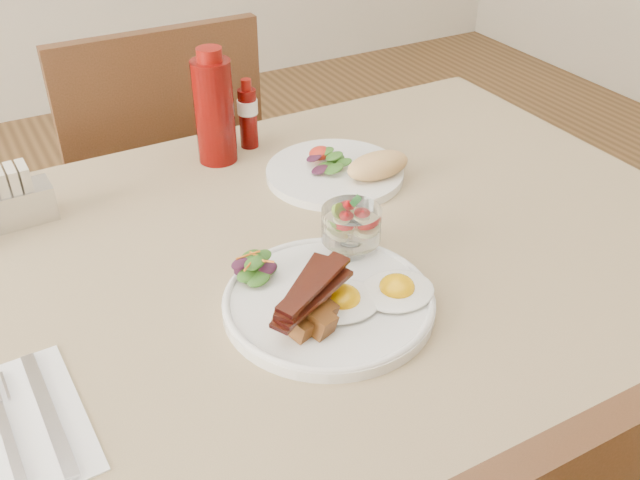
{
  "coord_description": "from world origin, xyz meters",
  "views": [
    {
      "loc": [
        -0.37,
        -0.77,
        1.35
      ],
      "look_at": [
        0.02,
        -0.08,
        0.82
      ],
      "focal_mm": 40.0,
      "sensor_mm": 36.0,
      "label": 1
    }
  ],
  "objects_px": {
    "main_plate": "(329,303)",
    "sugar_caddy": "(16,199)",
    "second_plate": "(345,170)",
    "table": "(286,301)",
    "chair_far": "(160,190)",
    "fruit_cup": "(351,225)",
    "ketchup_bottle": "(214,110)",
    "hot_sauce_bottle": "(248,115)"
  },
  "relations": [
    {
      "from": "ketchup_bottle",
      "to": "sugar_caddy",
      "type": "relative_size",
      "value": 1.98
    },
    {
      "from": "fruit_cup",
      "to": "ketchup_bottle",
      "type": "xyz_separation_m",
      "value": [
        -0.05,
        0.39,
        0.03
      ]
    },
    {
      "from": "table",
      "to": "second_plate",
      "type": "xyz_separation_m",
      "value": [
        0.19,
        0.15,
        0.1
      ]
    },
    {
      "from": "chair_far",
      "to": "ketchup_bottle",
      "type": "distance_m",
      "value": 0.47
    },
    {
      "from": "main_plate",
      "to": "ketchup_bottle",
      "type": "relative_size",
      "value": 1.35
    },
    {
      "from": "hot_sauce_bottle",
      "to": "ketchup_bottle",
      "type": "bearing_deg",
      "value": -162.91
    },
    {
      "from": "second_plate",
      "to": "sugar_caddy",
      "type": "height_order",
      "value": "sugar_caddy"
    },
    {
      "from": "table",
      "to": "chair_far",
      "type": "height_order",
      "value": "chair_far"
    },
    {
      "from": "main_plate",
      "to": "second_plate",
      "type": "bearing_deg",
      "value": 56.12
    },
    {
      "from": "fruit_cup",
      "to": "sugar_caddy",
      "type": "bearing_deg",
      "value": 139.07
    },
    {
      "from": "second_plate",
      "to": "sugar_caddy",
      "type": "xyz_separation_m",
      "value": [
        -0.52,
        0.13,
        0.02
      ]
    },
    {
      "from": "ketchup_bottle",
      "to": "hot_sauce_bottle",
      "type": "distance_m",
      "value": 0.08
    },
    {
      "from": "sugar_caddy",
      "to": "main_plate",
      "type": "bearing_deg",
      "value": -54.67
    },
    {
      "from": "fruit_cup",
      "to": "sugar_caddy",
      "type": "relative_size",
      "value": 0.82
    },
    {
      "from": "chair_far",
      "to": "hot_sauce_bottle",
      "type": "relative_size",
      "value": 7.09
    },
    {
      "from": "second_plate",
      "to": "main_plate",
      "type": "bearing_deg",
      "value": -123.88
    },
    {
      "from": "main_plate",
      "to": "chair_far",
      "type": "bearing_deg",
      "value": 89.72
    },
    {
      "from": "chair_far",
      "to": "hot_sauce_bottle",
      "type": "bearing_deg",
      "value": -72.49
    },
    {
      "from": "table",
      "to": "main_plate",
      "type": "distance_m",
      "value": 0.17
    },
    {
      "from": "table",
      "to": "sugar_caddy",
      "type": "distance_m",
      "value": 0.45
    },
    {
      "from": "second_plate",
      "to": "ketchup_bottle",
      "type": "height_order",
      "value": "ketchup_bottle"
    },
    {
      "from": "ketchup_bottle",
      "to": "fruit_cup",
      "type": "bearing_deg",
      "value": -83.17
    },
    {
      "from": "main_plate",
      "to": "sugar_caddy",
      "type": "height_order",
      "value": "sugar_caddy"
    },
    {
      "from": "second_plate",
      "to": "hot_sauce_bottle",
      "type": "relative_size",
      "value": 1.82
    },
    {
      "from": "main_plate",
      "to": "sugar_caddy",
      "type": "distance_m",
      "value": 0.53
    },
    {
      "from": "fruit_cup",
      "to": "sugar_caddy",
      "type": "height_order",
      "value": "fruit_cup"
    },
    {
      "from": "chair_far",
      "to": "main_plate",
      "type": "relative_size",
      "value": 3.32
    },
    {
      "from": "main_plate",
      "to": "ketchup_bottle",
      "type": "xyz_separation_m",
      "value": [
        0.03,
        0.46,
        0.09
      ]
    },
    {
      "from": "second_plate",
      "to": "ketchup_bottle",
      "type": "relative_size",
      "value": 1.15
    },
    {
      "from": "main_plate",
      "to": "ketchup_bottle",
      "type": "height_order",
      "value": "ketchup_bottle"
    },
    {
      "from": "ketchup_bottle",
      "to": "table",
      "type": "bearing_deg",
      "value": -94.94
    },
    {
      "from": "second_plate",
      "to": "fruit_cup",
      "type": "bearing_deg",
      "value": -118.6
    },
    {
      "from": "ketchup_bottle",
      "to": "sugar_caddy",
      "type": "distance_m",
      "value": 0.36
    },
    {
      "from": "table",
      "to": "sugar_caddy",
      "type": "relative_size",
      "value": 12.76
    },
    {
      "from": "fruit_cup",
      "to": "hot_sauce_bottle",
      "type": "bearing_deg",
      "value": 86.46
    },
    {
      "from": "table",
      "to": "sugar_caddy",
      "type": "bearing_deg",
      "value": 138.94
    },
    {
      "from": "second_plate",
      "to": "ketchup_bottle",
      "type": "xyz_separation_m",
      "value": [
        -0.17,
        0.17,
        0.08
      ]
    },
    {
      "from": "fruit_cup",
      "to": "second_plate",
      "type": "xyz_separation_m",
      "value": [
        0.12,
        0.22,
        -0.05
      ]
    },
    {
      "from": "table",
      "to": "chair_far",
      "type": "relative_size",
      "value": 1.43
    },
    {
      "from": "chair_far",
      "to": "ketchup_bottle",
      "type": "bearing_deg",
      "value": -85.27
    },
    {
      "from": "table",
      "to": "ketchup_bottle",
      "type": "height_order",
      "value": "ketchup_bottle"
    },
    {
      "from": "chair_far",
      "to": "main_plate",
      "type": "height_order",
      "value": "chair_far"
    }
  ]
}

